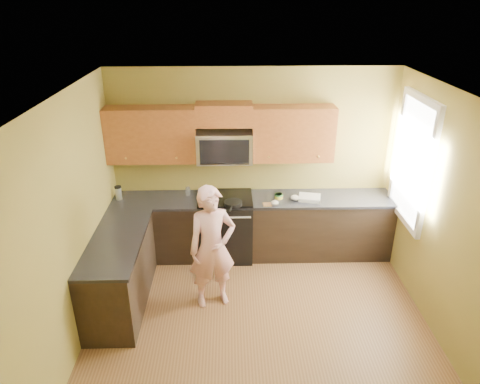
{
  "coord_description": "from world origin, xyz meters",
  "views": [
    {
      "loc": [
        -0.34,
        -3.89,
        3.61
      ],
      "look_at": [
        -0.2,
        1.3,
        1.2
      ],
      "focal_mm": 32.67,
      "sensor_mm": 36.0,
      "label": 1
    }
  ],
  "objects_px": {
    "woman": "(212,248)",
    "stove": "(226,226)",
    "microwave": "(225,161)",
    "frying_pan": "(233,205)",
    "travel_mug": "(119,199)",
    "butter_tub": "(279,198)"
  },
  "relations": [
    {
      "from": "stove",
      "to": "frying_pan",
      "type": "xyz_separation_m",
      "value": [
        0.11,
        -0.26,
        0.47
      ]
    },
    {
      "from": "microwave",
      "to": "frying_pan",
      "type": "distance_m",
      "value": 0.64
    },
    {
      "from": "woman",
      "to": "frying_pan",
      "type": "distance_m",
      "value": 0.89
    },
    {
      "from": "microwave",
      "to": "travel_mug",
      "type": "height_order",
      "value": "microwave"
    },
    {
      "from": "frying_pan",
      "to": "travel_mug",
      "type": "xyz_separation_m",
      "value": [
        -1.61,
        0.29,
        -0.03
      ]
    },
    {
      "from": "stove",
      "to": "butter_tub",
      "type": "distance_m",
      "value": 0.88
    },
    {
      "from": "woman",
      "to": "frying_pan",
      "type": "bearing_deg",
      "value": 56.01
    },
    {
      "from": "woman",
      "to": "stove",
      "type": "bearing_deg",
      "value": 65.59
    },
    {
      "from": "stove",
      "to": "frying_pan",
      "type": "relative_size",
      "value": 2.2
    },
    {
      "from": "woman",
      "to": "travel_mug",
      "type": "height_order",
      "value": "woman"
    },
    {
      "from": "woman",
      "to": "butter_tub",
      "type": "bearing_deg",
      "value": 33.49
    },
    {
      "from": "microwave",
      "to": "woman",
      "type": "height_order",
      "value": "microwave"
    },
    {
      "from": "microwave",
      "to": "frying_pan",
      "type": "bearing_deg",
      "value": -73.8
    },
    {
      "from": "travel_mug",
      "to": "frying_pan",
      "type": "bearing_deg",
      "value": -10.15
    },
    {
      "from": "microwave",
      "to": "frying_pan",
      "type": "height_order",
      "value": "microwave"
    },
    {
      "from": "microwave",
      "to": "travel_mug",
      "type": "relative_size",
      "value": 3.81
    },
    {
      "from": "frying_pan",
      "to": "butter_tub",
      "type": "relative_size",
      "value": 3.68
    },
    {
      "from": "stove",
      "to": "butter_tub",
      "type": "bearing_deg",
      "value": -0.1
    },
    {
      "from": "frying_pan",
      "to": "travel_mug",
      "type": "height_order",
      "value": "travel_mug"
    },
    {
      "from": "stove",
      "to": "woman",
      "type": "height_order",
      "value": "woman"
    },
    {
      "from": "butter_tub",
      "to": "frying_pan",
      "type": "bearing_deg",
      "value": -158.69
    },
    {
      "from": "woman",
      "to": "butter_tub",
      "type": "relative_size",
      "value": 13.47
    }
  ]
}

